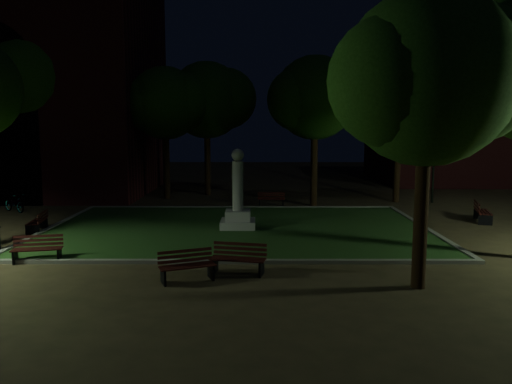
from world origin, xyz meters
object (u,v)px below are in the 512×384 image
Objects in this scene: monument at (238,206)px; bench_left_side at (38,222)px; bench_far_side at (271,200)px; bicycle at (14,203)px; bench_west_near at (38,250)px; bench_near_left at (187,267)px; bench_near_right at (238,260)px; bench_right_side at (481,212)px.

bench_left_side is at bearing -176.80° from monument.
bench_far_side is 12.72m from bicycle.
bicycle is (-5.06, 8.98, 0.06)m from bench_west_near.
bench_near_left reaches higher than bench_far_side.
monument is 1.94× the size of bench_near_right.
bench_right_side reaches higher than bench_near_right.
bench_far_side is at bearing 56.09° from bench_near_left.
bench_near_left is 1.03× the size of bench_west_near.
bicycle is at bearing 10.16° from bench_far_side.
bench_left_side is at bearing 157.59° from bench_near_right.
bench_near_right is 12.01m from bench_far_side.
bench_near_left is 1.12× the size of bench_far_side.
bench_west_near is 1.09× the size of bench_far_side.
bench_right_side is at bearing -60.64° from bicycle.
monument is 10.72m from bench_right_side.
bicycle is at bearing 107.82° from bench_west_near.
bench_near_left is at bearing -101.57° from bicycle.
bench_near_left is 5.26m from bench_west_near.
bench_west_near is 13.09m from bench_far_side.
bench_west_near is 10.31m from bicycle.
bench_near_left is 0.96× the size of bicycle.
bench_right_side is (10.35, 7.69, 0.02)m from bench_near_right.
bench_right_side reaches higher than bench_far_side.
bench_near_right is at bearing 46.58° from bench_left_side.
bench_near_right is 1.16× the size of bench_far_side.
bicycle is (-9.95, 10.90, 0.05)m from bench_near_left.
bicycle is at bearing 99.22° from bench_right_side.
bench_left_side is 0.87× the size of bench_right_side.
bench_near_left is 0.97× the size of bench_near_right.
bench_near_left is 1.53m from bench_near_right.
bench_left_side is (-8.18, 5.68, -0.03)m from bench_near_right.
bench_west_near is (-6.27, 1.24, -0.03)m from bench_near_right.
bench_near_right reaches higher than bench_far_side.
bench_near_right is 9.96m from bench_left_side.
bicycle is (-12.60, -1.72, 0.08)m from bench_far_side.
bicycle is (-11.08, 4.10, -0.52)m from monument.
bench_right_side is (11.72, 8.36, 0.03)m from bench_near_left.
bench_far_side is at bearing 114.90° from bench_left_side.
bench_near_left reaches higher than bench_west_near.
monument is at bearing 58.52° from bench_near_left.
monument is at bearing 84.58° from bench_left_side.
bench_west_near is 4.83m from bench_left_side.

